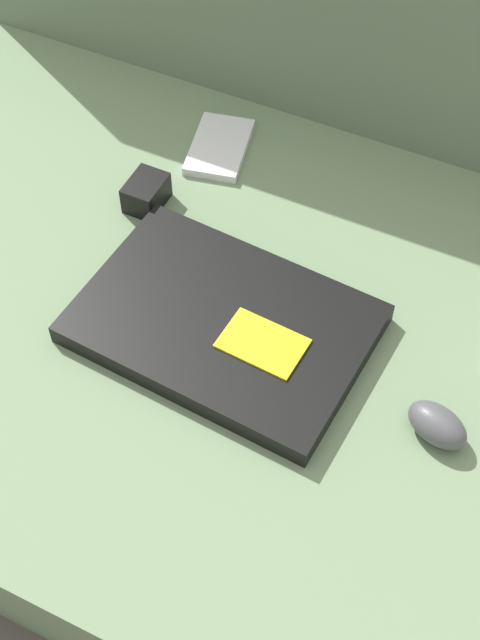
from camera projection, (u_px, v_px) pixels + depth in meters
ground_plane at (240, 386)px, 1.10m from camera, size 8.00×8.00×0.00m
couch_seat at (240, 360)px, 1.05m from camera, size 1.17×0.73×0.12m
couch_backrest at (396, 6)px, 1.15m from camera, size 1.17×0.20×0.51m
laptop at (224, 324)px, 1.00m from camera, size 0.33×0.24×0.03m
computer_mouse at (437, 425)px, 0.91m from camera, size 0.08×0.06×0.04m
phone_silver at (219, 147)px, 1.18m from camera, size 0.09×0.13×0.01m
charger_brick at (146, 193)px, 1.11m from camera, size 0.04×0.06×0.04m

